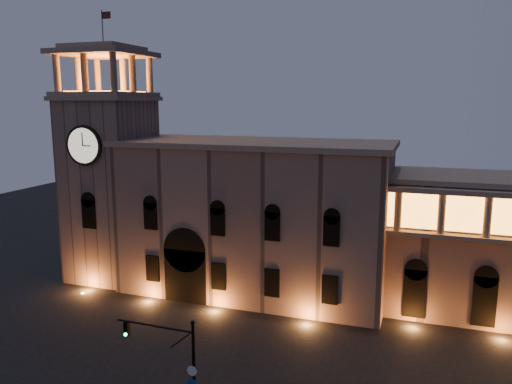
% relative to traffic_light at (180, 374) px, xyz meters
% --- Properties ---
extents(government_building, '(30.80, 12.80, 17.60)m').
position_rel_traffic_light_xyz_m(government_building, '(-3.83, 25.91, 4.46)').
color(government_building, '#836455').
rests_on(government_building, ground).
extents(clock_tower, '(9.80, 9.80, 32.40)m').
position_rel_traffic_light_xyz_m(clock_tower, '(-22.26, 24.96, 8.19)').
color(clock_tower, '#836455').
rests_on(clock_tower, ground).
extents(traffic_light, '(5.98, 0.63, 8.20)m').
position_rel_traffic_light_xyz_m(traffic_light, '(0.00, 0.00, 0.00)').
color(traffic_light, black).
rests_on(traffic_light, ground).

